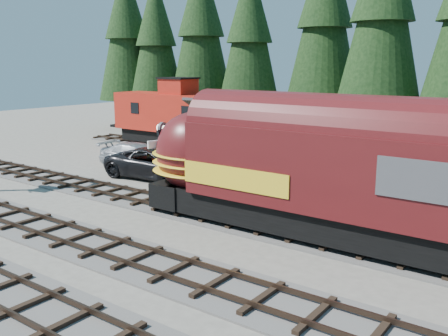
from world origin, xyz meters
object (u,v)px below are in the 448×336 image
Objects in this scene: locomotive at (304,175)px; pickup_truck_a at (157,163)px; caboose at (170,115)px; pickup_truck_b at (139,156)px; depot at (310,141)px.

pickup_truck_a is (-12.49, 4.30, -1.71)m from locomotive.
caboose is 9.69m from pickup_truck_b.
pickup_truck_a is at bearing 160.99° from locomotive.
depot is at bearing -23.63° from caboose.
caboose is 12.51m from pickup_truck_a.
depot is 9.90m from pickup_truck_a.
pickup_truck_a is (7.70, -9.70, -1.77)m from caboose.
locomotive is (3.05, -6.50, -0.30)m from depot.
locomotive reaches higher than pickup_truck_a.
pickup_truck_b is at bearing 160.02° from locomotive.
depot reaches higher than pickup_truck_b.
depot is 7.18m from locomotive.
depot is 12.75m from pickup_truck_b.
depot is 1.87× the size of pickup_truck_a.
locomotive is at bearing -115.14° from pickup_truck_b.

